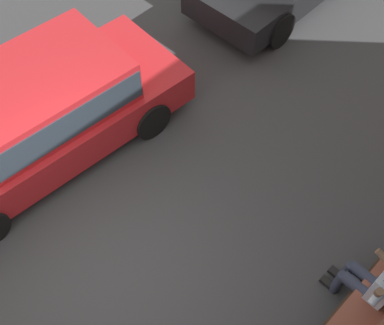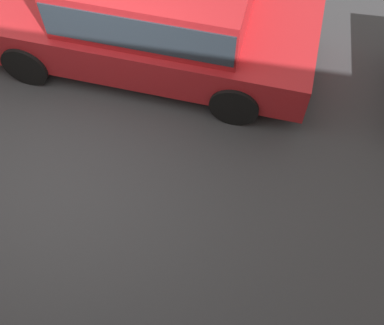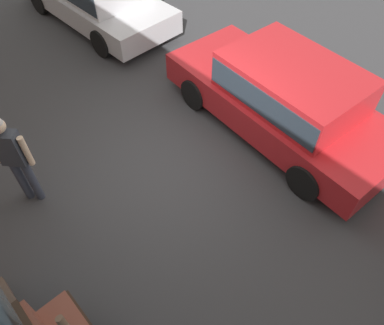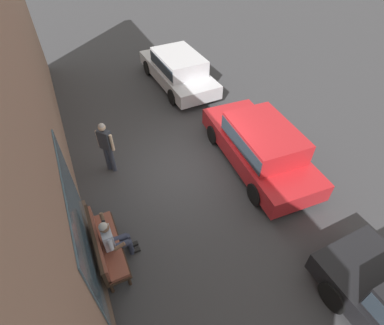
# 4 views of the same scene
# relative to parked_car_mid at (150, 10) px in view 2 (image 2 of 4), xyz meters

# --- Properties ---
(ground_plane) EXTENTS (60.00, 60.00, 0.00)m
(ground_plane) POSITION_rel_parked_car_mid_xyz_m (0.66, 2.11, -0.79)
(ground_plane) COLOR #38383A
(parked_car_mid) EXTENTS (4.60, 2.09, 1.45)m
(parked_car_mid) POSITION_rel_parked_car_mid_xyz_m (0.00, 0.00, 0.00)
(parked_car_mid) COLOR red
(parked_car_mid) RESTS_ON ground_plane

